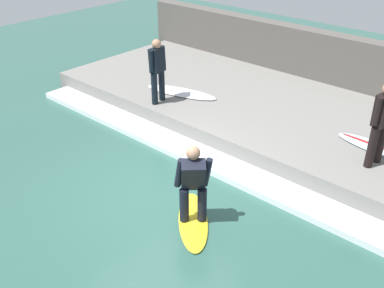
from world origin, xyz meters
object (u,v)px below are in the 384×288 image
object	(u,v)px
surfboard_riding	(193,221)
surfboard_waiting_near	(380,148)
surfer_waiting_near	(382,120)
surfer_waiting_far	(157,68)
surfer_riding	(193,181)
surfboard_waiting_far	(181,92)

from	to	relation	value
surfboard_riding	surfboard_waiting_near	size ratio (longest dim) A/B	0.82
surfer_waiting_near	surfer_waiting_far	distance (m)	5.27
surfer_waiting_near	surfer_riding	bearing A→B (deg)	150.55
surfboard_riding	surfboard_waiting_far	size ratio (longest dim) A/B	0.74
surfboard_waiting_far	surfboard_riding	bearing A→B (deg)	-134.76
surfer_waiting_far	surfboard_waiting_far	size ratio (longest dim) A/B	0.77
surfer_riding	surfer_waiting_far	bearing A→B (deg)	53.25
surfer_waiting_near	surfboard_waiting_far	bearing A→B (deg)	88.82
surfboard_riding	surfboard_waiting_far	world-z (taller)	surfboard_waiting_far
surfer_riding	surfboard_waiting_far	size ratio (longest dim) A/B	0.71
surfer_riding	surfboard_waiting_far	world-z (taller)	surfer_riding
surfboard_waiting_near	surfboard_waiting_far	bearing A→B (deg)	95.99
surfer_waiting_near	surfboard_waiting_near	world-z (taller)	surfer_waiting_near
surfboard_riding	surfboard_waiting_far	xyz separation A→B (m)	(3.33, 3.36, 0.48)
surfer_waiting_near	surfboard_waiting_near	xyz separation A→B (m)	(0.64, 0.10, -0.92)
surfboard_waiting_near	surfer_waiting_far	bearing A→B (deg)	104.39
surfer_riding	surfboard_waiting_near	world-z (taller)	surfer_riding
surfboard_riding	surfer_riding	world-z (taller)	surfer_riding
surfer_riding	surfer_waiting_far	world-z (taller)	surfer_waiting_far
surfboard_riding	surfer_waiting_near	xyz separation A→B (m)	(3.22, -1.82, 1.39)
surfboard_waiting_near	surfboard_waiting_far	distance (m)	5.11
surfer_riding	surfboard_riding	bearing A→B (deg)	-90.00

